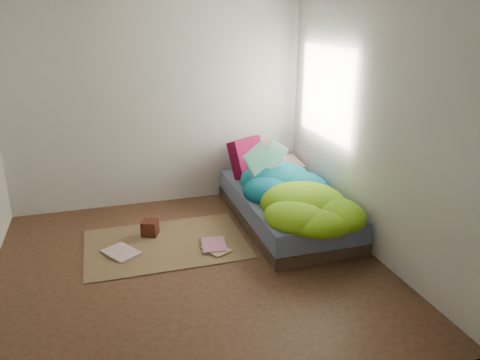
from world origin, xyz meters
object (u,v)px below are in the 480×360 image
object	(u,v)px
floor_book_a	(110,257)
open_book	(267,149)
pillow_magenta	(247,157)
wooden_box	(150,228)
bed	(285,208)
floor_book_b	(201,246)

from	to	relation	value
floor_book_a	open_book	bearing A→B (deg)	-16.92
pillow_magenta	wooden_box	bearing A→B (deg)	175.06
bed	pillow_magenta	bearing A→B (deg)	106.53
floor_book_a	bed	bearing A→B (deg)	-22.43
bed	wooden_box	size ratio (longest dim) A/B	12.75
bed	floor_book_a	distance (m)	1.96
bed	open_book	bearing A→B (deg)	140.80
bed	pillow_magenta	xyz separation A→B (m)	(-0.21, 0.72, 0.40)
wooden_box	open_book	bearing A→B (deg)	2.91
pillow_magenta	open_book	world-z (taller)	open_book
bed	floor_book_a	xyz separation A→B (m)	(-1.93, -0.33, -0.14)
open_book	floor_book_a	distance (m)	1.98
open_book	pillow_magenta	bearing A→B (deg)	79.37
bed	floor_book_b	distance (m)	1.11
open_book	bed	bearing A→B (deg)	-53.25
bed	wooden_box	distance (m)	1.50
open_book	wooden_box	xyz separation A→B (m)	(-1.32, -0.07, -0.73)
floor_book_b	pillow_magenta	bearing A→B (deg)	60.87
wooden_box	floor_book_b	bearing A→B (deg)	-44.34
bed	pillow_magenta	distance (m)	0.85
pillow_magenta	open_book	size ratio (longest dim) A/B	0.99
floor_book_b	open_book	bearing A→B (deg)	38.89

